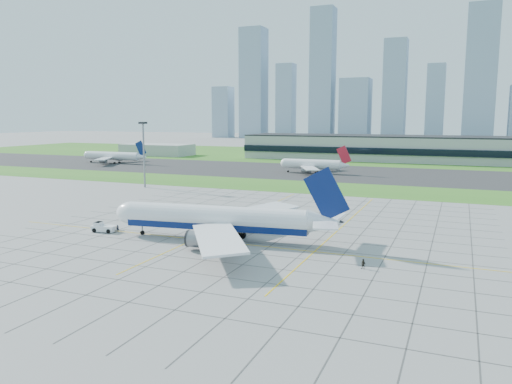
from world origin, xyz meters
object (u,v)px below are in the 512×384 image
(distant_jet_0, at_px, (113,156))
(crew_near, at_px, (118,229))
(pushback_tug, at_px, (103,227))
(light_mast, at_px, (144,146))
(crew_far, at_px, (363,264))
(distant_jet_1, at_px, (313,164))
(airliner, at_px, (218,219))

(distant_jet_0, bearing_deg, crew_near, -51.54)
(pushback_tug, bearing_deg, crew_near, 5.10)
(pushback_tug, distance_m, crew_near, 3.77)
(light_mast, relative_size, crew_near, 13.96)
(light_mast, xyz_separation_m, crew_far, (99.47, -75.08, -15.24))
(crew_far, height_order, distant_jet_1, distant_jet_1)
(pushback_tug, bearing_deg, distant_jet_1, 77.92)
(light_mast, height_order, crew_near, light_mast)
(airliner, relative_size, crew_far, 29.25)
(pushback_tug, height_order, distant_jet_1, distant_jet_1)
(pushback_tug, relative_size, crew_near, 4.66)
(crew_near, distance_m, crew_far, 60.31)
(airliner, xyz_separation_m, distant_jet_0, (-142.95, 145.02, -0.22))
(crew_far, bearing_deg, pushback_tug, -173.30)
(airliner, bearing_deg, distant_jet_0, 127.39)
(pushback_tug, relative_size, distant_jet_0, 0.20)
(light_mast, height_order, distant_jet_1, light_mast)
(light_mast, relative_size, crew_far, 13.62)
(light_mast, distance_m, pushback_tug, 79.12)
(airliner, distance_m, pushback_tug, 29.77)
(airliner, bearing_deg, light_mast, 127.71)
(light_mast, bearing_deg, distant_jet_1, 56.61)
(pushback_tug, distance_m, distant_jet_0, 186.95)
(crew_far, distance_m, distant_jet_0, 235.20)
(airliner, distance_m, crew_near, 26.08)
(distant_jet_0, bearing_deg, airliner, -45.41)
(crew_far, relative_size, distant_jet_1, 0.04)
(crew_near, xyz_separation_m, distant_jet_0, (-117.28, 147.64, 3.57))
(pushback_tug, distance_m, crew_far, 63.88)
(pushback_tug, bearing_deg, crew_far, -12.77)
(crew_far, xyz_separation_m, distant_jet_1, (-51.46, 147.90, 3.54))
(airliner, bearing_deg, crew_near, 178.62)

